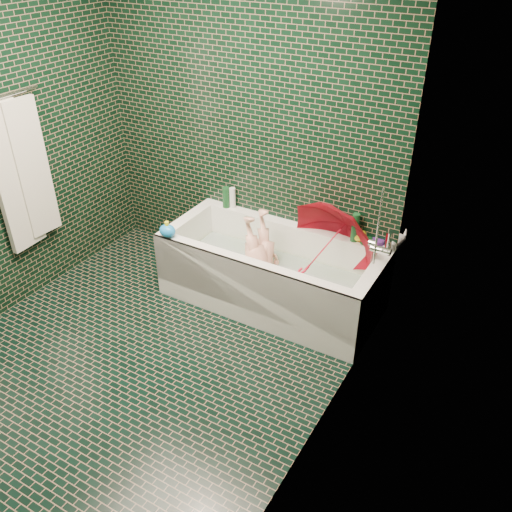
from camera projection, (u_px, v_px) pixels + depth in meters
The scene contains 20 objects.
floor at pixel (147, 356), 3.84m from camera, with size 2.80×2.80×0.00m, color black.
wall_back at pixel (246, 128), 4.20m from camera, with size 2.80×2.80×0.00m, color black.
wall_right at pixel (328, 255), 2.62m from camera, with size 2.80×2.80×0.00m, color black.
bathtub at pixel (271, 279), 4.28m from camera, with size 1.70×0.75×0.55m.
bath_mat at pixel (272, 284), 4.32m from camera, with size 1.35×0.47×0.01m, color #5AD22A.
water at pixel (272, 269), 4.24m from camera, with size 1.48×0.53×0.00m, color silver.
towel_rail at pixel (3, 96), 3.70m from camera, with size 0.02×0.02×0.58m, color silver.
towel at pixel (22, 175), 3.99m from camera, with size 0.08×0.44×1.12m.
faucet at pixel (379, 245), 3.64m from camera, with size 0.18×0.19×0.55m.
child at pixel (263, 268), 4.24m from camera, with size 0.33×0.21×0.90m, color #EDAA94.
umbrella at pixel (325, 247), 4.00m from camera, with size 0.67×0.67×0.59m, color red.
soap_bottle_a at pixel (389, 249), 4.02m from camera, with size 0.10×0.11×0.27m, color white.
soap_bottle_b at pixel (374, 246), 4.05m from camera, with size 0.09×0.09×0.20m, color #4E207B.
soap_bottle_c at pixel (364, 246), 4.06m from camera, with size 0.12×0.12×0.15m, color #13431E.
bottle_right_tall at pixel (355, 228), 4.06m from camera, with size 0.06×0.06×0.23m, color #13431E.
bottle_right_pump at pixel (388, 242), 3.94m from camera, with size 0.05×0.05×0.17m, color silver.
bottle_left_tall at pixel (226, 197), 4.55m from camera, with size 0.06×0.06×0.18m, color #13431E.
bottle_left_short at pixel (232, 198), 4.55m from camera, with size 0.05×0.05×0.18m, color white.
rubber_duck at pixel (359, 236), 4.09m from camera, with size 0.13×0.10×0.10m.
bath_toy at pixel (167, 231), 4.14m from camera, with size 0.15×0.14×0.13m.
Camera 1 is at (2.11, -2.10, 2.64)m, focal length 38.00 mm.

